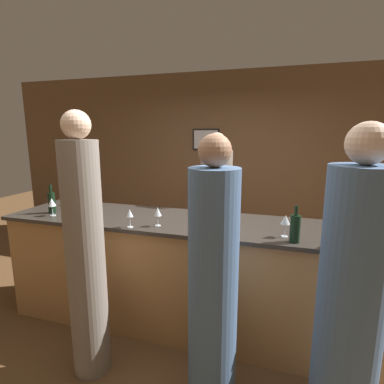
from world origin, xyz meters
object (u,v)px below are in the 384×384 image
object	(u,v)px
guest_0	(213,285)
wine_bottle_2	(52,202)
guest_1	(85,255)
bartender	(216,218)
wine_bottle_0	(86,195)
guest_2	(350,309)
wine_bottle_1	(295,228)

from	to	relation	value
guest_0	wine_bottle_2	size ratio (longest dim) A/B	6.42
guest_0	guest_1	distance (m)	0.98
bartender	wine_bottle_0	bearing A→B (deg)	21.45
guest_2	wine_bottle_0	distance (m)	2.75
guest_1	guest_0	bearing A→B (deg)	0.53
bartender	guest_0	xyz separation A→B (m)	(0.33, -1.56, 0.00)
guest_0	guest_2	xyz separation A→B (m)	(0.80, -0.09, 0.02)
guest_0	wine_bottle_2	bearing A→B (deg)	161.36
bartender	guest_2	bearing A→B (deg)	124.36
guest_0	wine_bottle_1	world-z (taller)	guest_0
guest_2	wine_bottle_1	size ratio (longest dim) A/B	6.91
guest_1	wine_bottle_1	size ratio (longest dim) A/B	7.27
wine_bottle_0	wine_bottle_2	bearing A→B (deg)	-104.17
bartender	wine_bottle_1	bearing A→B (deg)	127.05
guest_0	guest_2	size ratio (longest dim) A/B	0.97
guest_1	wine_bottle_2	world-z (taller)	guest_1
guest_2	wine_bottle_0	bearing A→B (deg)	156.12
bartender	guest_0	distance (m)	1.59
guest_1	guest_2	world-z (taller)	guest_1
bartender	guest_0	size ratio (longest dim) A/B	1.01
wine_bottle_0	wine_bottle_1	xyz separation A→B (m)	(2.21, -0.57, -0.00)
guest_0	wine_bottle_1	size ratio (longest dim) A/B	6.69
wine_bottle_1	wine_bottle_2	size ratio (longest dim) A/B	0.96
guest_0	guest_2	bearing A→B (deg)	-6.28
guest_1	wine_bottle_0	distance (m)	1.28
guest_1	wine_bottle_1	bearing A→B (deg)	17.27
wine_bottle_0	wine_bottle_1	world-z (taller)	wine_bottle_0
wine_bottle_0	guest_0	bearing A→B (deg)	-30.89
wine_bottle_1	wine_bottle_0	bearing A→B (deg)	165.57
guest_0	guest_2	distance (m)	0.80
wine_bottle_0	wine_bottle_2	size ratio (longest dim) A/B	0.97
wine_bottle_0	wine_bottle_2	world-z (taller)	wine_bottle_2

